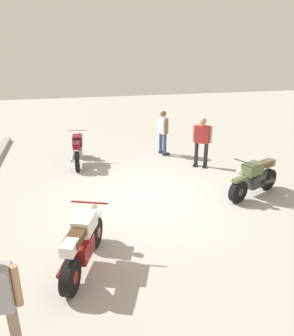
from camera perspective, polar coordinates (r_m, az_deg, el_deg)
ground_plane at (r=8.55m, az=0.73°, el=-5.10°), size 40.00×40.00×0.00m
motorcycle_cream_vintage at (r=5.84m, az=-11.55°, el=-13.25°), size 1.86×1.00×1.07m
motorcycle_maroon_cruiser at (r=11.05m, az=-12.40°, el=3.30°), size 2.09×0.70×1.09m
motorcycle_olive_vintage at (r=8.90m, az=18.93°, el=-1.79°), size 0.98×1.85×1.07m
person_in_white_shirt at (r=11.74m, az=2.92°, el=6.88°), size 0.65×0.37×1.65m
person_in_red_shirt at (r=10.61m, az=9.90°, el=5.11°), size 0.51×0.57×1.65m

